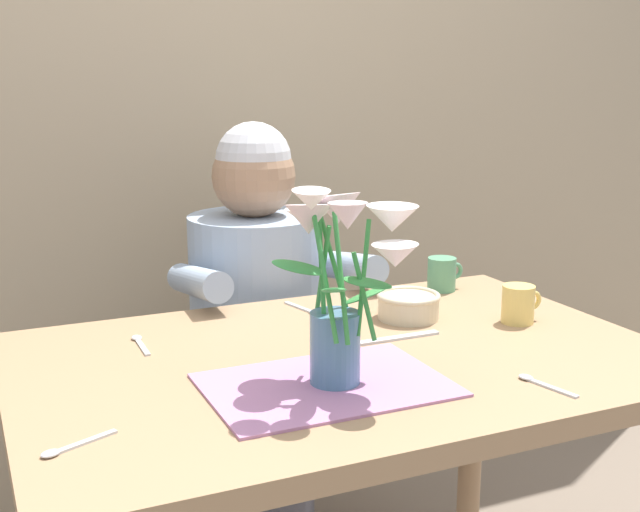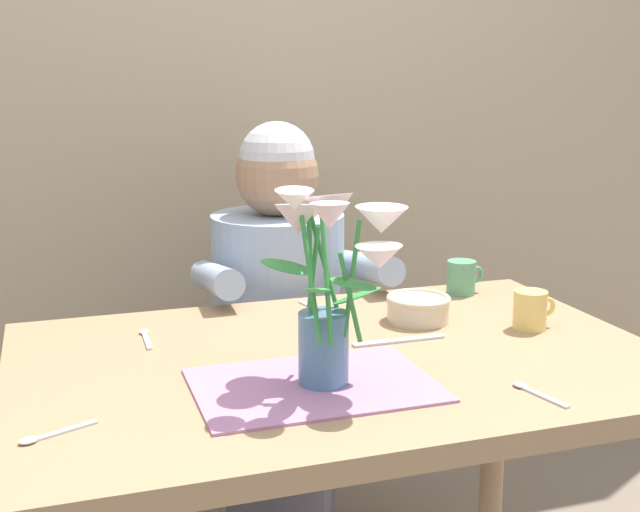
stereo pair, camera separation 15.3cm
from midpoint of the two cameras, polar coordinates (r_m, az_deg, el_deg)
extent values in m
cube|color=tan|center=(2.45, -5.19, 12.54)|extent=(4.00, 0.10, 2.50)
cube|color=#9E7A56|center=(1.55, 4.27, -7.60)|extent=(1.20, 0.80, 0.04)
cylinder|color=#9E7A56|center=(1.91, -16.02, -16.19)|extent=(0.06, 0.06, 0.70)
cylinder|color=#9E7A56|center=(2.20, 13.95, -11.96)|extent=(0.06, 0.06, 0.70)
cylinder|color=#4C4C56|center=(2.31, -0.82, -14.50)|extent=(0.30, 0.30, 0.40)
cylinder|color=#99ADC6|center=(2.14, -0.86, -3.73)|extent=(0.34, 0.34, 0.50)
sphere|color=#A37A5B|center=(2.07, -0.89, 5.61)|extent=(0.21, 0.21, 0.21)
sphere|color=silver|center=(2.06, -0.89, 6.71)|extent=(0.19, 0.19, 0.19)
cylinder|color=#99ADC6|center=(1.93, -5.01, -1.64)|extent=(0.07, 0.33, 0.12)
cylinder|color=#99ADC6|center=(2.04, 5.40, -0.80)|extent=(0.07, 0.33, 0.12)
cube|color=#B275A3|center=(1.39, 2.76, -8.98)|extent=(0.40, 0.28, 0.00)
cylinder|color=teal|center=(1.38, 3.44, -6.54)|extent=(0.08, 0.08, 0.13)
cylinder|color=#388E42|center=(1.35, 5.49, -1.59)|extent=(0.05, 0.05, 0.19)
cone|color=white|center=(1.33, 7.57, 2.46)|extent=(0.09, 0.09, 0.04)
sphere|color=#E5D14C|center=(1.33, 7.57, 2.67)|extent=(0.02, 0.02, 0.02)
cylinder|color=#388E42|center=(1.37, 3.64, -1.13)|extent=(0.06, 0.03, 0.20)
cone|color=silver|center=(1.39, 3.83, 3.21)|extent=(0.11, 0.11, 0.06)
sphere|color=#E5D14C|center=(1.39, 3.83, 3.42)|extent=(0.02, 0.02, 0.02)
cylinder|color=#388E42|center=(1.38, 2.66, -1.41)|extent=(0.01, 0.05, 0.18)
cone|color=white|center=(1.39, 1.89, 2.64)|extent=(0.11, 0.11, 0.04)
sphere|color=#E5D14C|center=(1.39, 1.89, 2.84)|extent=(0.02, 0.02, 0.02)
cylinder|color=#388E42|center=(1.35, 2.59, -1.55)|extent=(0.01, 0.05, 0.19)
cone|color=silver|center=(1.34, 1.71, 2.54)|extent=(0.10, 0.10, 0.06)
sphere|color=#E5D14C|center=(1.33, 1.71, 2.75)|extent=(0.02, 0.02, 0.02)
cylinder|color=#388E42|center=(1.31, 2.61, -1.04)|extent=(0.02, 0.09, 0.22)
cone|color=white|center=(1.25, 1.70, 3.88)|extent=(0.07, 0.07, 0.04)
sphere|color=#E5D14C|center=(1.25, 1.70, 4.11)|extent=(0.02, 0.02, 0.02)
cylinder|color=#388E42|center=(1.30, 3.81, -1.60)|extent=(0.01, 0.07, 0.21)
cone|color=silver|center=(1.24, 4.20, 2.73)|extent=(0.06, 0.07, 0.04)
sphere|color=#E5D14C|center=(1.24, 4.20, 2.96)|extent=(0.02, 0.02, 0.02)
cylinder|color=#388E42|center=(1.32, 5.43, -2.93)|extent=(0.03, 0.03, 0.15)
cone|color=white|center=(1.27, 7.55, -0.12)|extent=(0.09, 0.09, 0.04)
sphere|color=#E5D14C|center=(1.27, 7.56, 0.10)|extent=(0.02, 0.02, 0.02)
ellipsoid|color=#388E42|center=(1.34, 0.95, -0.79)|extent=(0.10, 0.07, 0.04)
ellipsoid|color=#388E42|center=(1.31, 5.62, -1.97)|extent=(0.08, 0.10, 0.01)
ellipsoid|color=#388E42|center=(1.38, 5.76, -2.81)|extent=(0.09, 0.05, 0.04)
ellipsoid|color=#388E42|center=(1.28, 3.22, -2.44)|extent=(0.08, 0.10, 0.03)
cylinder|color=beige|center=(1.75, 9.32, -3.74)|extent=(0.13, 0.13, 0.05)
torus|color=beige|center=(1.75, 9.35, -2.95)|extent=(0.14, 0.14, 0.01)
cube|color=silver|center=(1.62, 8.18, -5.88)|extent=(0.19, 0.02, 0.00)
cylinder|color=#E5C666|center=(1.75, 16.82, -3.64)|extent=(0.07, 0.07, 0.08)
torus|color=#E5C666|center=(1.77, 17.84, -3.39)|extent=(0.04, 0.01, 0.04)
cylinder|color=#569970|center=(1.98, 11.96, -1.49)|extent=(0.07, 0.07, 0.08)
torus|color=#569970|center=(2.00, 12.91, -1.29)|extent=(0.04, 0.01, 0.04)
cube|color=silver|center=(1.83, 1.78, -3.57)|extent=(0.03, 0.10, 0.00)
ellipsoid|color=silver|center=(1.79, 2.76, -3.93)|extent=(0.03, 0.03, 0.01)
cube|color=silver|center=(1.41, 18.36, -9.32)|extent=(0.03, 0.10, 0.00)
ellipsoid|color=silver|center=(1.45, 16.71, -8.62)|extent=(0.03, 0.03, 0.01)
cube|color=silver|center=(1.26, -13.94, -11.77)|extent=(0.10, 0.05, 0.00)
ellipsoid|color=silver|center=(1.24, -16.24, -12.27)|extent=(0.03, 0.03, 0.01)
cube|color=silver|center=(1.63, -9.29, -5.89)|extent=(0.01, 0.10, 0.00)
ellipsoid|color=silver|center=(1.68, -9.57, -5.25)|extent=(0.02, 0.03, 0.01)
camera|label=1|loc=(0.08, -87.14, 0.65)|focal=46.14mm
camera|label=2|loc=(0.08, 92.86, -0.65)|focal=46.14mm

